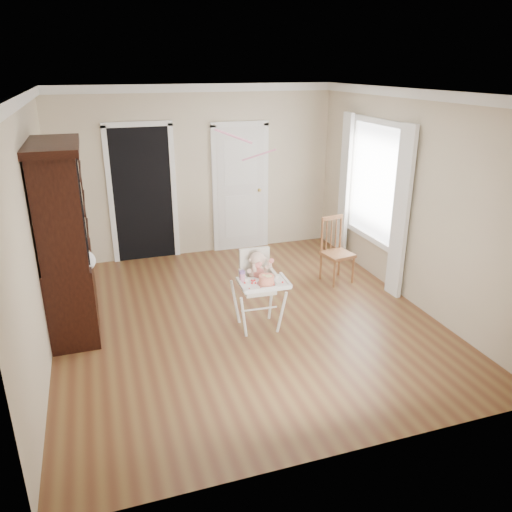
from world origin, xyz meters
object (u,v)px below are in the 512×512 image
object	(u,v)px
china_cabinet	(66,241)
dining_chair	(336,252)
sippy_cup	(242,276)
high_chair	(258,281)
cake	(267,280)

from	to	relation	value
china_cabinet	dining_chair	world-z (taller)	china_cabinet
sippy_cup	dining_chair	xyz separation A→B (m)	(1.75, 1.10, -0.31)
high_chair	sippy_cup	xyz separation A→B (m)	(-0.23, -0.11, 0.14)
cake	china_cabinet	size ratio (longest dim) A/B	0.10
high_chair	sippy_cup	world-z (taller)	high_chair
high_chair	cake	bearing A→B (deg)	-84.50
sippy_cup	china_cabinet	distance (m)	2.04
cake	sippy_cup	xyz separation A→B (m)	(-0.24, 0.15, 0.02)
china_cabinet	high_chair	bearing A→B (deg)	-18.27
cake	dining_chair	xyz separation A→B (m)	(1.51, 1.25, -0.29)
cake	sippy_cup	size ratio (longest dim) A/B	1.37
china_cabinet	sippy_cup	bearing A→B (deg)	-23.40
high_chair	cake	xyz separation A→B (m)	(0.01, -0.26, 0.13)
cake	sippy_cup	world-z (taller)	sippy_cup
sippy_cup	china_cabinet	size ratio (longest dim) A/B	0.07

